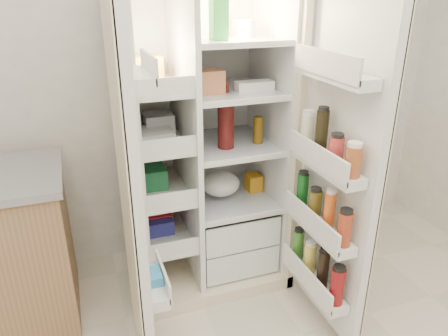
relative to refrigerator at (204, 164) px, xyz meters
name	(u,v)px	position (x,y,z in m)	size (l,w,h in m)	color
wall_back	(164,56)	(-0.14, 0.35, 0.60)	(4.00, 0.02, 2.70)	silver
refrigerator	(204,164)	(0.00, 0.00, 0.00)	(0.92, 0.70, 1.80)	beige
freezer_door	(132,197)	(-0.51, -0.60, 0.15)	(0.15, 0.40, 1.72)	silver
fridge_door	(336,179)	(0.47, -0.69, 0.12)	(0.17, 0.58, 1.72)	silver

